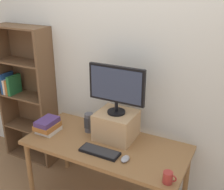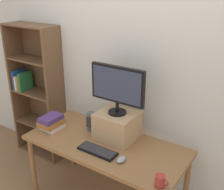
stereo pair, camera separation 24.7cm
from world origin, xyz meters
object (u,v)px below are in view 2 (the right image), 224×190
object	(u,v)px
computer_mouse	(121,160)
book_stack	(51,122)
desk	(106,149)
coffee_mug	(160,181)
bookshelf_unit	(38,91)
desk_speaker	(91,121)
riser_box	(117,125)
keyboard	(98,151)
computer_monitor	(117,87)

from	to	relation	value
computer_mouse	book_stack	xyz separation A→B (m)	(-0.89, 0.08, 0.05)
desk	computer_mouse	distance (m)	0.33
book_stack	coffee_mug	size ratio (longest dim) A/B	2.17
bookshelf_unit	desk_speaker	xyz separation A→B (m)	(0.99, -0.20, -0.04)
bookshelf_unit	coffee_mug	distance (m)	2.02
book_stack	desk_speaker	xyz separation A→B (m)	(0.36, 0.20, 0.03)
computer_mouse	bookshelf_unit	bearing A→B (deg)	162.39
coffee_mug	desk_speaker	distance (m)	1.01
desk	coffee_mug	xyz separation A→B (m)	(0.68, -0.26, 0.12)
desk	riser_box	xyz separation A→B (m)	(0.03, 0.15, 0.20)
keyboard	coffee_mug	world-z (taller)	coffee_mug
computer_mouse	coffee_mug	distance (m)	0.42
desk_speaker	book_stack	bearing A→B (deg)	-151.27
bookshelf_unit	computer_mouse	bearing A→B (deg)	-17.61
book_stack	computer_monitor	bearing A→B (deg)	18.63
keyboard	riser_box	bearing A→B (deg)	88.41
computer_monitor	coffee_mug	xyz separation A→B (m)	(0.64, -0.41, -0.48)
coffee_mug	computer_monitor	bearing A→B (deg)	147.47
coffee_mug	desk_speaker	size ratio (longest dim) A/B	0.54
computer_monitor	computer_mouse	size ratio (longest dim) A/B	5.23
riser_box	coffee_mug	xyz separation A→B (m)	(0.64, -0.41, -0.08)
desk	computer_monitor	size ratio (longest dim) A/B	2.80
computer_monitor	computer_mouse	bearing A→B (deg)	-51.78
desk	coffee_mug	world-z (taller)	coffee_mug
bookshelf_unit	keyboard	distance (m)	1.37
computer_monitor	keyboard	distance (m)	0.60
keyboard	desk_speaker	distance (m)	0.41
computer_mouse	desk_speaker	size ratio (longest dim) A/B	0.53
computer_monitor	computer_mouse	xyz separation A→B (m)	(0.24, -0.30, -0.51)
bookshelf_unit	keyboard	bearing A→B (deg)	-20.75
desk_speaker	bookshelf_unit	bearing A→B (deg)	168.52
bookshelf_unit	coffee_mug	world-z (taller)	bookshelf_unit
coffee_mug	riser_box	bearing A→B (deg)	147.37
riser_box	keyboard	size ratio (longest dim) A/B	1.00
computer_monitor	coffee_mug	size ratio (longest dim) A/B	5.13
bookshelf_unit	book_stack	size ratio (longest dim) A/B	7.22
bookshelf_unit	keyboard	world-z (taller)	bookshelf_unit
riser_box	desk_speaker	size ratio (longest dim) A/B	1.85
riser_box	computer_monitor	world-z (taller)	computer_monitor
computer_mouse	desk_speaker	distance (m)	0.61
desk	desk_speaker	xyz separation A→B (m)	(-0.26, 0.12, 0.17)
desk	desk_speaker	bearing A→B (deg)	154.74
desk	computer_monitor	world-z (taller)	computer_monitor
book_stack	riser_box	bearing A→B (deg)	18.74
computer_monitor	desk_speaker	distance (m)	0.52
bookshelf_unit	computer_monitor	world-z (taller)	bookshelf_unit
desk	bookshelf_unit	bearing A→B (deg)	165.50
keyboard	coffee_mug	bearing A→B (deg)	-9.18
computer_monitor	desk	bearing A→B (deg)	-103.13
desk	keyboard	world-z (taller)	keyboard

